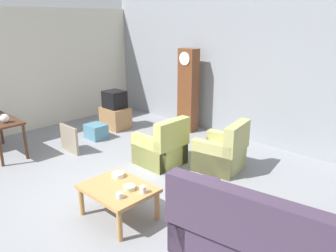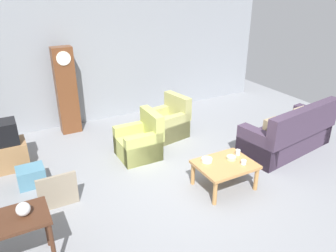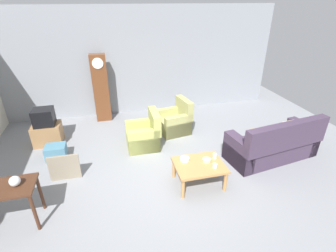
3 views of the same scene
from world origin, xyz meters
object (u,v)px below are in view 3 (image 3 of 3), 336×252
(coffee_table_wood, at_px, (199,167))
(cup_white_porcelain, at_px, (215,156))
(storage_box_blue, at_px, (56,152))
(cup_blue_rimmed, at_px, (215,166))
(tv_stand_cabinet, at_px, (48,134))
(bowl_shallow_green, at_px, (207,160))
(couch_floral, at_px, (274,145))
(bowl_white_stacked, at_px, (185,159))
(framed_picture_leaning, at_px, (65,168))
(glass_dome_cloche, at_px, (15,181))
(armchair_olive_far, at_px, (175,121))
(grandfather_clock, at_px, (101,88))
(tv_crt, at_px, (44,117))
(armchair_olive_near, at_px, (144,135))

(coffee_table_wood, distance_m, cup_white_porcelain, 0.41)
(storage_box_blue, height_order, cup_blue_rimmed, cup_blue_rimmed)
(coffee_table_wood, bearing_deg, storage_box_blue, 150.53)
(tv_stand_cabinet, bearing_deg, bowl_shallow_green, -35.17)
(storage_box_blue, distance_m, bowl_shallow_green, 3.47)
(couch_floral, relative_size, storage_box_blue, 4.87)
(tv_stand_cabinet, bearing_deg, bowl_white_stacked, -37.15)
(couch_floral, height_order, framed_picture_leaning, couch_floral)
(couch_floral, xyz_separation_m, glass_dome_cloche, (-5.10, -0.66, 0.48))
(armchair_olive_far, distance_m, grandfather_clock, 2.40)
(armchair_olive_far, bearing_deg, tv_crt, 177.15)
(grandfather_clock, height_order, tv_crt, grandfather_clock)
(coffee_table_wood, xyz_separation_m, cup_white_porcelain, (0.37, 0.13, 0.12))
(armchair_olive_near, distance_m, coffee_table_wood, 1.87)
(couch_floral, distance_m, glass_dome_cloche, 5.16)
(armchair_olive_near, height_order, grandfather_clock, grandfather_clock)
(armchair_olive_far, xyz_separation_m, bowl_shallow_green, (0.04, -2.20, 0.19))
(tv_stand_cabinet, height_order, cup_white_porcelain, cup_white_porcelain)
(tv_stand_cabinet, height_order, storage_box_blue, tv_stand_cabinet)
(cup_blue_rimmed, bearing_deg, coffee_table_wood, 146.02)
(storage_box_blue, distance_m, cup_blue_rimmed, 3.64)
(couch_floral, relative_size, bowl_white_stacked, 12.10)
(cup_blue_rimmed, distance_m, bowl_shallow_green, 0.24)
(armchair_olive_far, height_order, tv_stand_cabinet, armchair_olive_far)
(framed_picture_leaning, relative_size, storage_box_blue, 1.32)
(tv_crt, xyz_separation_m, cup_blue_rimmed, (3.43, -2.59, -0.23))
(tv_crt, bearing_deg, glass_dome_cloche, -88.63)
(tv_crt, relative_size, bowl_white_stacked, 2.63)
(couch_floral, distance_m, coffee_table_wood, 2.02)
(tv_stand_cabinet, relative_size, cup_blue_rimmed, 7.71)
(armchair_olive_far, xyz_separation_m, tv_crt, (-3.32, 0.17, 0.43))
(armchair_olive_far, xyz_separation_m, glass_dome_cloche, (-3.26, -2.47, 0.53))
(coffee_table_wood, relative_size, bowl_shallow_green, 5.81)
(glass_dome_cloche, bearing_deg, coffee_table_wood, 3.98)
(grandfather_clock, relative_size, storage_box_blue, 4.35)
(framed_picture_leaning, bearing_deg, storage_box_blue, 109.22)
(tv_stand_cabinet, bearing_deg, framed_picture_leaning, -70.37)
(armchair_olive_near, height_order, cup_white_porcelain, armchair_olive_near)
(armchair_olive_near, height_order, bowl_shallow_green, armchair_olive_near)
(grandfather_clock, relative_size, tv_stand_cabinet, 2.91)
(tv_stand_cabinet, bearing_deg, storage_box_blue, -69.93)
(tv_crt, bearing_deg, coffee_table_wood, -37.26)
(framed_picture_leaning, height_order, cup_white_porcelain, same)
(armchair_olive_far, height_order, cup_white_porcelain, armchair_olive_far)
(armchair_olive_near, distance_m, tv_stand_cabinet, 2.48)
(glass_dome_cloche, relative_size, bowl_white_stacked, 0.92)
(armchair_olive_near, height_order, coffee_table_wood, armchair_olive_near)
(tv_crt, bearing_deg, tv_stand_cabinet, 0.00)
(armchair_olive_near, xyz_separation_m, cup_blue_rimmed, (1.07, -1.84, 0.20))
(tv_stand_cabinet, height_order, glass_dome_cloche, glass_dome_cloche)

